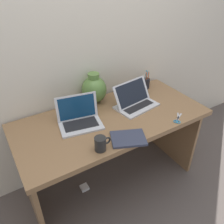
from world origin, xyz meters
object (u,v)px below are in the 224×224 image
(green_vase, at_px, (94,89))
(laptop_left, at_px, (79,117))
(notebook_stack, at_px, (128,138))
(laptop_right, at_px, (134,100))
(pen_cup, at_px, (146,83))
(scissors, at_px, (178,120))
(coffee_mug, at_px, (101,144))
(power_brick, at_px, (84,187))

(green_vase, bearing_deg, laptop_left, -137.97)
(notebook_stack, bearing_deg, laptop_right, 48.91)
(pen_cup, relative_size, scissors, 1.28)
(scissors, bearing_deg, laptop_left, 151.24)
(notebook_stack, bearing_deg, laptop_left, 120.29)
(coffee_mug, xyz_separation_m, power_brick, (-0.01, 0.33, -0.77))
(green_vase, xyz_separation_m, power_brick, (-0.26, -0.23, -0.84))
(laptop_right, height_order, power_brick, laptop_right)
(laptop_right, bearing_deg, pen_cup, 35.09)
(notebook_stack, bearing_deg, power_brick, 123.06)
(green_vase, relative_size, pen_cup, 1.48)
(laptop_right, distance_m, pen_cup, 0.35)
(green_vase, bearing_deg, scissors, -54.90)
(laptop_left, bearing_deg, scissors, -28.76)
(laptop_left, distance_m, pen_cup, 0.80)
(notebook_stack, height_order, power_brick, notebook_stack)
(laptop_left, relative_size, notebook_stack, 1.47)
(laptop_left, bearing_deg, pen_cup, 13.50)
(laptop_right, xyz_separation_m, pen_cup, (0.28, 0.20, -0.00))
(scissors, bearing_deg, notebook_stack, 178.57)
(laptop_right, bearing_deg, laptop_left, 178.61)
(coffee_mug, bearing_deg, notebook_stack, -3.01)
(green_vase, height_order, notebook_stack, green_vase)
(notebook_stack, distance_m, pen_cup, 0.79)
(laptop_left, relative_size, scissors, 2.50)
(power_brick, bearing_deg, coffee_mug, -87.87)
(coffee_mug, height_order, pen_cup, pen_cup)
(power_brick, bearing_deg, green_vase, 41.34)
(laptop_left, height_order, pen_cup, laptop_left)
(laptop_left, xyz_separation_m, coffee_mug, (-0.00, -0.34, -0.01))
(laptop_right, bearing_deg, green_vase, 136.90)
(coffee_mug, height_order, power_brick, coffee_mug)
(coffee_mug, bearing_deg, laptop_left, 89.19)
(laptop_right, distance_m, green_vase, 0.35)
(notebook_stack, relative_size, scissors, 1.70)
(coffee_mug, bearing_deg, green_vase, 65.82)
(laptop_right, relative_size, coffee_mug, 3.24)
(laptop_left, xyz_separation_m, pen_cup, (0.78, 0.19, -0.00))
(pen_cup, bearing_deg, notebook_stack, -137.13)
(scissors, bearing_deg, coffee_mug, 178.07)
(notebook_stack, xyz_separation_m, scissors, (0.45, -0.01, -0.01))
(pen_cup, bearing_deg, coffee_mug, -146.25)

